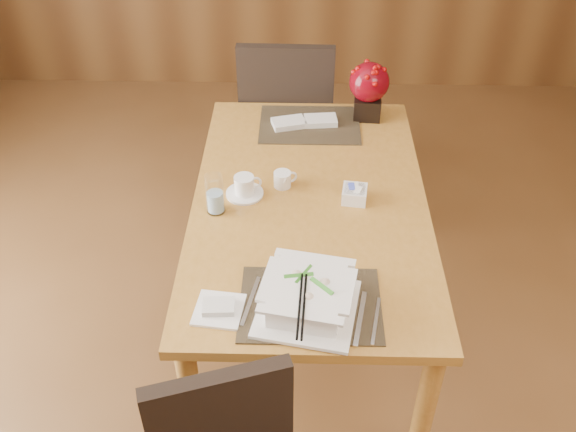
{
  "coord_description": "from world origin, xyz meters",
  "views": [
    {
      "loc": [
        -0.04,
        -1.35,
        2.26
      ],
      "look_at": [
        -0.08,
        0.35,
        0.87
      ],
      "focal_mm": 40.0,
      "sensor_mm": 36.0,
      "label": 1
    }
  ],
  "objects_px": {
    "dining_table": "(309,219)",
    "far_chair": "(287,118)",
    "soup_setting": "(307,298)",
    "water_glass": "(215,194)",
    "creamer_jug": "(282,179)",
    "berry_decor": "(369,87)",
    "bread_plate": "(219,310)",
    "coffee_cup": "(244,187)",
    "sugar_caddy": "(354,194)"
  },
  "relations": [
    {
      "from": "soup_setting",
      "to": "bread_plate",
      "type": "distance_m",
      "value": 0.28
    },
    {
      "from": "dining_table",
      "to": "bread_plate",
      "type": "distance_m",
      "value": 0.66
    },
    {
      "from": "creamer_jug",
      "to": "bread_plate",
      "type": "distance_m",
      "value": 0.69
    },
    {
      "from": "water_glass",
      "to": "far_chair",
      "type": "xyz_separation_m",
      "value": [
        0.24,
        0.99,
        -0.25
      ]
    },
    {
      "from": "creamer_jug",
      "to": "sugar_caddy",
      "type": "relative_size",
      "value": 0.96
    },
    {
      "from": "soup_setting",
      "to": "far_chair",
      "type": "relative_size",
      "value": 0.35
    },
    {
      "from": "soup_setting",
      "to": "berry_decor",
      "type": "distance_m",
      "value": 1.24
    },
    {
      "from": "sugar_caddy",
      "to": "berry_decor",
      "type": "height_order",
      "value": "berry_decor"
    },
    {
      "from": "dining_table",
      "to": "far_chair",
      "type": "distance_m",
      "value": 0.92
    },
    {
      "from": "soup_setting",
      "to": "coffee_cup",
      "type": "relative_size",
      "value": 2.42
    },
    {
      "from": "dining_table",
      "to": "far_chair",
      "type": "xyz_separation_m",
      "value": [
        -0.11,
        0.91,
        -0.08
      ]
    },
    {
      "from": "soup_setting",
      "to": "far_chair",
      "type": "bearing_deg",
      "value": 104.79
    },
    {
      "from": "coffee_cup",
      "to": "dining_table",
      "type": "bearing_deg",
      "value": -6.02
    },
    {
      "from": "coffee_cup",
      "to": "bread_plate",
      "type": "relative_size",
      "value": 0.97
    },
    {
      "from": "dining_table",
      "to": "creamer_jug",
      "type": "xyz_separation_m",
      "value": [
        -0.11,
        0.09,
        0.13
      ]
    },
    {
      "from": "water_glass",
      "to": "creamer_jug",
      "type": "relative_size",
      "value": 1.81
    },
    {
      "from": "coffee_cup",
      "to": "creamer_jug",
      "type": "xyz_separation_m",
      "value": [
        0.14,
        0.06,
        -0.0
      ]
    },
    {
      "from": "sugar_caddy",
      "to": "far_chair",
      "type": "relative_size",
      "value": 0.09
    },
    {
      "from": "far_chair",
      "to": "berry_decor",
      "type": "bearing_deg",
      "value": 144.98
    },
    {
      "from": "bread_plate",
      "to": "creamer_jug",
      "type": "bearing_deg",
      "value": 74.96
    },
    {
      "from": "soup_setting",
      "to": "sugar_caddy",
      "type": "distance_m",
      "value": 0.61
    },
    {
      "from": "water_glass",
      "to": "sugar_caddy",
      "type": "relative_size",
      "value": 1.73
    },
    {
      "from": "berry_decor",
      "to": "sugar_caddy",
      "type": "bearing_deg",
      "value": -98.26
    },
    {
      "from": "bread_plate",
      "to": "soup_setting",
      "type": "bearing_deg",
      "value": 0.87
    },
    {
      "from": "coffee_cup",
      "to": "far_chair",
      "type": "height_order",
      "value": "far_chair"
    },
    {
      "from": "soup_setting",
      "to": "coffee_cup",
      "type": "bearing_deg",
      "value": 122.8
    },
    {
      "from": "bread_plate",
      "to": "water_glass",
      "type": "bearing_deg",
      "value": 97.3
    },
    {
      "from": "water_glass",
      "to": "bread_plate",
      "type": "relative_size",
      "value": 1.05
    },
    {
      "from": "water_glass",
      "to": "dining_table",
      "type": "bearing_deg",
      "value": 12.55
    },
    {
      "from": "soup_setting",
      "to": "sugar_caddy",
      "type": "height_order",
      "value": "soup_setting"
    },
    {
      "from": "berry_decor",
      "to": "far_chair",
      "type": "bearing_deg",
      "value": 143.66
    },
    {
      "from": "coffee_cup",
      "to": "soup_setting",
      "type": "bearing_deg",
      "value": -68.1
    },
    {
      "from": "soup_setting",
      "to": "creamer_jug",
      "type": "xyz_separation_m",
      "value": [
        -0.1,
        0.66,
        -0.03
      ]
    },
    {
      "from": "sugar_caddy",
      "to": "far_chair",
      "type": "xyz_separation_m",
      "value": [
        -0.28,
        0.91,
        -0.2
      ]
    },
    {
      "from": "dining_table",
      "to": "coffee_cup",
      "type": "relative_size",
      "value": 10.25
    },
    {
      "from": "sugar_caddy",
      "to": "water_glass",
      "type": "bearing_deg",
      "value": -171.32
    },
    {
      "from": "creamer_jug",
      "to": "sugar_caddy",
      "type": "height_order",
      "value": "creamer_jug"
    },
    {
      "from": "coffee_cup",
      "to": "water_glass",
      "type": "height_order",
      "value": "water_glass"
    },
    {
      "from": "coffee_cup",
      "to": "water_glass",
      "type": "distance_m",
      "value": 0.15
    },
    {
      "from": "creamer_jug",
      "to": "berry_decor",
      "type": "distance_m",
      "value": 0.67
    },
    {
      "from": "berry_decor",
      "to": "soup_setting",
      "type": "bearing_deg",
      "value": -102.65
    },
    {
      "from": "soup_setting",
      "to": "bread_plate",
      "type": "height_order",
      "value": "soup_setting"
    },
    {
      "from": "bread_plate",
      "to": "far_chair",
      "type": "relative_size",
      "value": 0.15
    },
    {
      "from": "far_chair",
      "to": "soup_setting",
      "type": "bearing_deg",
      "value": 95.21
    },
    {
      "from": "berry_decor",
      "to": "far_chair",
      "type": "relative_size",
      "value": 0.26
    },
    {
      "from": "soup_setting",
      "to": "water_glass",
      "type": "xyz_separation_m",
      "value": [
        -0.34,
        0.5,
        0.02
      ]
    },
    {
      "from": "water_glass",
      "to": "berry_decor",
      "type": "height_order",
      "value": "berry_decor"
    },
    {
      "from": "coffee_cup",
      "to": "water_glass",
      "type": "relative_size",
      "value": 0.92
    },
    {
      "from": "soup_setting",
      "to": "far_chair",
      "type": "height_order",
      "value": "far_chair"
    },
    {
      "from": "sugar_caddy",
      "to": "creamer_jug",
      "type": "bearing_deg",
      "value": 163.05
    }
  ]
}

